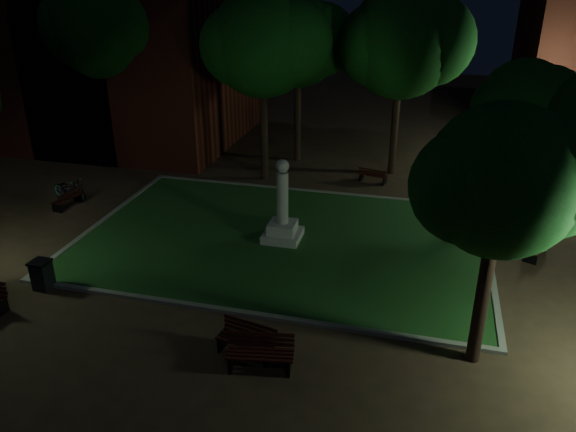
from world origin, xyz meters
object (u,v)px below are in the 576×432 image
object	(u,v)px
bench_near_left	(247,340)
trash_bin	(42,275)
bench_left_side	(68,199)
monument	(283,218)
bench_far_side	(373,176)
bench_near_right	(260,353)
bicycle	(69,189)
bench_right_side	(534,247)

from	to	relation	value
bench_near_left	trash_bin	size ratio (longest dim) A/B	1.69
bench_left_side	trash_bin	bearing A→B (deg)	36.96
monument	bench_far_side	distance (m)	7.58
monument	bench_near_right	bearing A→B (deg)	-79.65
bench_far_side	bicycle	bearing A→B (deg)	36.87
bench_right_side	bicycle	distance (m)	19.53
monument	bench_left_side	distance (m)	9.94
monument	bicycle	xyz separation A→B (m)	(-10.36, 1.65, -0.47)
bench_left_side	bench_right_side	world-z (taller)	bench_left_side
bench_left_side	bicycle	xyz separation A→B (m)	(-0.47, 0.83, 0.12)
trash_bin	bicycle	distance (m)	7.85
bench_right_side	bicycle	xyz separation A→B (m)	(-19.52, 0.60, 0.12)
bench_right_side	bench_far_side	distance (m)	8.88
bench_left_side	trash_bin	world-z (taller)	trash_bin
bench_right_side	bench_far_side	xyz separation A→B (m)	(-6.52, 6.03, -0.01)
monument	bicycle	bearing A→B (deg)	170.93
bench_right_side	bench_far_side	bearing A→B (deg)	71.23
bench_near_left	bench_left_side	world-z (taller)	bench_near_left
bench_near_left	bench_near_right	world-z (taller)	bench_near_right
bench_near_right	trash_bin	xyz separation A→B (m)	(-8.02, 2.01, 0.06)
bicycle	bench_near_left	bearing A→B (deg)	-115.10
bench_near_right	bench_left_side	distance (m)	13.85
trash_bin	bicycle	xyz separation A→B (m)	(-3.67, 6.94, -0.03)
monument	trash_bin	bearing A→B (deg)	-141.68
trash_bin	bench_near_right	bearing A→B (deg)	-14.09
monument	bench_far_side	xyz separation A→B (m)	(2.64, 7.08, -0.60)
monument	bench_near_right	size ratio (longest dim) A/B	1.75
monument	bench_near_left	world-z (taller)	monument
bench_left_side	bench_right_side	distance (m)	19.05
bench_near_left	bench_right_side	bearing A→B (deg)	55.13
monument	bench_left_side	bearing A→B (deg)	175.26
bench_near_left	bench_far_side	world-z (taller)	bench_near_left
bench_near_left	bench_left_side	bearing A→B (deg)	156.25
monument	bench_near_left	xyz separation A→B (m)	(0.81, -6.82, -0.53)
bench_near_left	trash_bin	bearing A→B (deg)	-179.80
bench_near_left	bicycle	distance (m)	14.02
bench_near_left	bench_right_side	distance (m)	11.48
bench_near_left	bicycle	xyz separation A→B (m)	(-11.17, 8.48, 0.06)
bench_near_right	bicycle	size ratio (longest dim) A/B	0.98
bench_near_left	bench_near_right	size ratio (longest dim) A/B	0.94
bench_left_side	bench_far_side	xyz separation A→B (m)	(12.53, 6.26, -0.02)
bench_right_side	bench_near_right	bearing A→B (deg)	160.83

